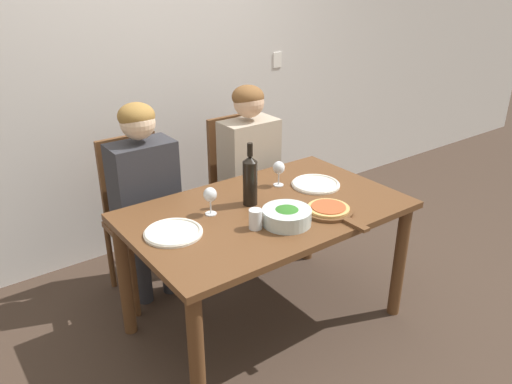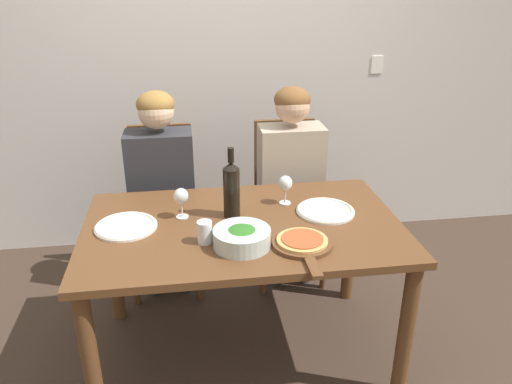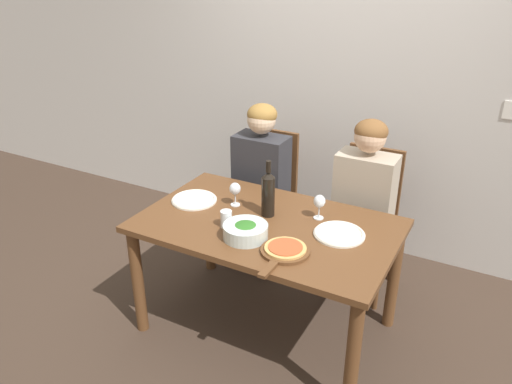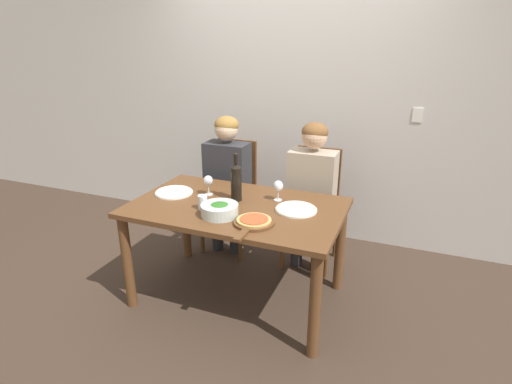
{
  "view_description": "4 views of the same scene",
  "coord_description": "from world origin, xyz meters",
  "px_view_note": "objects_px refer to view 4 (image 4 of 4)",
  "views": [
    {
      "loc": [
        -1.47,
        -1.9,
        1.92
      ],
      "look_at": [
        -0.07,
        0.0,
        0.86
      ],
      "focal_mm": 35.0,
      "sensor_mm": 36.0,
      "label": 1
    },
    {
      "loc": [
        -0.24,
        -2.07,
        1.83
      ],
      "look_at": [
        0.08,
        0.13,
        0.85
      ],
      "focal_mm": 35.0,
      "sensor_mm": 36.0,
      "label": 2
    },
    {
      "loc": [
        1.15,
        -2.26,
        2.15
      ],
      "look_at": [
        -0.14,
        0.11,
        0.87
      ],
      "focal_mm": 35.0,
      "sensor_mm": 36.0,
      "label": 3
    },
    {
      "loc": [
        1.09,
        -2.36,
        1.82
      ],
      "look_at": [
        0.15,
        0.0,
        0.87
      ],
      "focal_mm": 28.0,
      "sensor_mm": 36.0,
      "label": 4
    }
  ],
  "objects_px": {
    "person_man": "(312,183)",
    "dinner_plate_left": "(174,192)",
    "person_woman": "(227,172)",
    "water_tumbler": "(203,202)",
    "chair_left": "(233,191)",
    "wine_glass_right": "(278,187)",
    "wine_glass_left": "(208,182)",
    "chair_right": "(314,203)",
    "pizza_on_board": "(253,222)",
    "dinner_plate_right": "(296,209)",
    "broccoli_bowl": "(220,210)",
    "wine_bottle": "(236,181)"
  },
  "relations": [
    {
      "from": "person_man",
      "to": "dinner_plate_left",
      "type": "bearing_deg",
      "value": -145.64
    },
    {
      "from": "person_woman",
      "to": "dinner_plate_left",
      "type": "bearing_deg",
      "value": -102.78
    },
    {
      "from": "person_woman",
      "to": "water_tumbler",
      "type": "xyz_separation_m",
      "value": [
        0.21,
        -0.81,
        0.05
      ]
    },
    {
      "from": "chair_left",
      "to": "wine_glass_right",
      "type": "xyz_separation_m",
      "value": [
        0.64,
        -0.58,
        0.32
      ]
    },
    {
      "from": "person_woman",
      "to": "chair_left",
      "type": "bearing_deg",
      "value": 90.0
    },
    {
      "from": "water_tumbler",
      "to": "wine_glass_left",
      "type": "bearing_deg",
      "value": 110.17
    },
    {
      "from": "chair_right",
      "to": "pizza_on_board",
      "type": "height_order",
      "value": "chair_right"
    },
    {
      "from": "person_woman",
      "to": "dinner_plate_right",
      "type": "height_order",
      "value": "person_woman"
    },
    {
      "from": "pizza_on_board",
      "to": "wine_glass_right",
      "type": "height_order",
      "value": "wine_glass_right"
    },
    {
      "from": "wine_glass_left",
      "to": "wine_glass_right",
      "type": "distance_m",
      "value": 0.53
    },
    {
      "from": "broccoli_bowl",
      "to": "wine_glass_left",
      "type": "height_order",
      "value": "wine_glass_left"
    },
    {
      "from": "person_woman",
      "to": "dinner_plate_right",
      "type": "distance_m",
      "value": 1.01
    },
    {
      "from": "wine_bottle",
      "to": "wine_glass_right",
      "type": "bearing_deg",
      "value": 20.53
    },
    {
      "from": "pizza_on_board",
      "to": "water_tumbler",
      "type": "relative_size",
      "value": 3.97
    },
    {
      "from": "pizza_on_board",
      "to": "chair_left",
      "type": "bearing_deg",
      "value": 121.5
    },
    {
      "from": "water_tumbler",
      "to": "dinner_plate_right",
      "type": "bearing_deg",
      "value": 19.78
    },
    {
      "from": "chair_left",
      "to": "pizza_on_board",
      "type": "height_order",
      "value": "chair_left"
    },
    {
      "from": "wine_glass_right",
      "to": "wine_glass_left",
      "type": "bearing_deg",
      "value": -170.69
    },
    {
      "from": "person_man",
      "to": "dinner_plate_right",
      "type": "relative_size",
      "value": 4.37
    },
    {
      "from": "wine_bottle",
      "to": "wine_glass_right",
      "type": "distance_m",
      "value": 0.3
    },
    {
      "from": "person_woman",
      "to": "water_tumbler",
      "type": "height_order",
      "value": "person_woman"
    },
    {
      "from": "wine_bottle",
      "to": "pizza_on_board",
      "type": "bearing_deg",
      "value": -51.26
    },
    {
      "from": "person_man",
      "to": "broccoli_bowl",
      "type": "relative_size",
      "value": 5.01
    },
    {
      "from": "chair_right",
      "to": "dinner_plate_right",
      "type": "relative_size",
      "value": 3.51
    },
    {
      "from": "wine_bottle",
      "to": "wine_glass_left",
      "type": "bearing_deg",
      "value": 175.13
    },
    {
      "from": "dinner_plate_right",
      "to": "dinner_plate_left",
      "type": "bearing_deg",
      "value": -178.3
    },
    {
      "from": "dinner_plate_right",
      "to": "wine_bottle",
      "type": "bearing_deg",
      "value": 176.8
    },
    {
      "from": "chair_right",
      "to": "broccoli_bowl",
      "type": "bearing_deg",
      "value": -112.23
    },
    {
      "from": "chair_right",
      "to": "person_man",
      "type": "bearing_deg",
      "value": -90.0
    },
    {
      "from": "chair_right",
      "to": "person_man",
      "type": "xyz_separation_m",
      "value": [
        -0.0,
        -0.12,
        0.22
      ]
    },
    {
      "from": "chair_right",
      "to": "person_man",
      "type": "height_order",
      "value": "person_man"
    },
    {
      "from": "broccoli_bowl",
      "to": "dinner_plate_left",
      "type": "bearing_deg",
      "value": 154.77
    },
    {
      "from": "person_woman",
      "to": "water_tumbler",
      "type": "distance_m",
      "value": 0.84
    },
    {
      "from": "pizza_on_board",
      "to": "dinner_plate_left",
      "type": "bearing_deg",
      "value": 159.74
    },
    {
      "from": "pizza_on_board",
      "to": "wine_glass_right",
      "type": "distance_m",
      "value": 0.45
    },
    {
      "from": "broccoli_bowl",
      "to": "dinner_plate_right",
      "type": "relative_size",
      "value": 0.87
    },
    {
      "from": "dinner_plate_left",
      "to": "dinner_plate_right",
      "type": "height_order",
      "value": "same"
    },
    {
      "from": "broccoli_bowl",
      "to": "wine_glass_left",
      "type": "bearing_deg",
      "value": 128.66
    },
    {
      "from": "person_woman",
      "to": "dinner_plate_left",
      "type": "height_order",
      "value": "person_woman"
    },
    {
      "from": "dinner_plate_left",
      "to": "wine_glass_right",
      "type": "bearing_deg",
      "value": 11.58
    },
    {
      "from": "chair_left",
      "to": "wine_glass_right",
      "type": "height_order",
      "value": "chair_left"
    },
    {
      "from": "chair_left",
      "to": "wine_glass_left",
      "type": "distance_m",
      "value": 0.75
    },
    {
      "from": "wine_bottle",
      "to": "pizza_on_board",
      "type": "xyz_separation_m",
      "value": [
        0.27,
        -0.34,
        -0.13
      ]
    },
    {
      "from": "dinner_plate_left",
      "to": "wine_glass_right",
      "type": "distance_m",
      "value": 0.8
    },
    {
      "from": "wine_bottle",
      "to": "water_tumbler",
      "type": "xyz_separation_m",
      "value": [
        -0.14,
        -0.24,
        -0.09
      ]
    },
    {
      "from": "chair_right",
      "to": "dinner_plate_left",
      "type": "bearing_deg",
      "value": -140.93
    },
    {
      "from": "dinner_plate_left",
      "to": "dinner_plate_right",
      "type": "xyz_separation_m",
      "value": [
        0.95,
        0.03,
        0.0
      ]
    },
    {
      "from": "person_man",
      "to": "water_tumbler",
      "type": "distance_m",
      "value": 0.98
    },
    {
      "from": "person_woman",
      "to": "wine_glass_left",
      "type": "bearing_deg",
      "value": -77.92
    },
    {
      "from": "chair_left",
      "to": "pizza_on_board",
      "type": "xyz_separation_m",
      "value": [
        0.63,
        -1.02,
        0.23
      ]
    }
  ]
}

